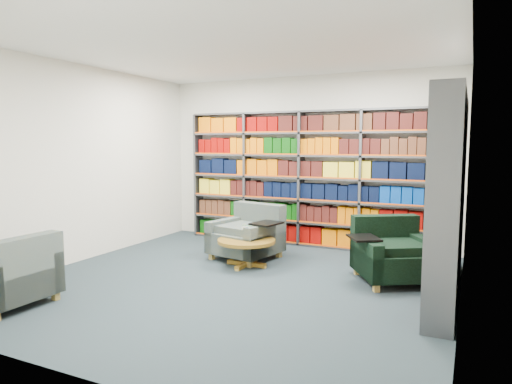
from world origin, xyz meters
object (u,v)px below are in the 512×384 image
at_px(chair_teal_left, 249,236).
at_px(chair_green_right, 391,255).
at_px(coffee_table, 246,245).
at_px(chair_teal_front, 9,278).

distance_m(chair_teal_left, chair_green_right, 2.10).
bearing_deg(coffee_table, chair_teal_front, -121.82).
xyz_separation_m(chair_teal_front, coffee_table, (1.52, 2.45, -0.00)).
xyz_separation_m(chair_teal_left, coffee_table, (0.18, -0.46, -0.02)).
bearing_deg(chair_teal_front, coffee_table, 58.18).
relative_size(chair_green_right, chair_teal_front, 1.19).
bearing_deg(coffee_table, chair_green_right, 6.12).
relative_size(chair_green_right, coffee_table, 1.46).
relative_size(chair_teal_left, coffee_table, 1.39).
height_order(chair_teal_left, coffee_table, chair_teal_left).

